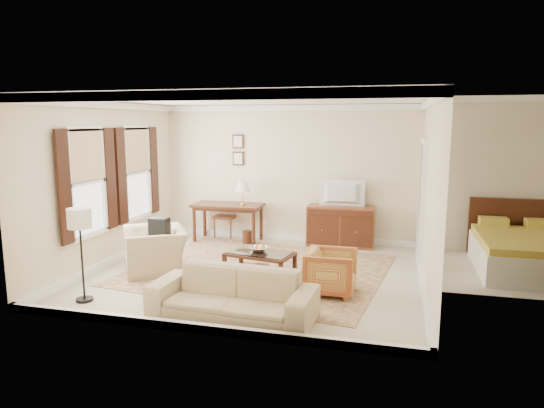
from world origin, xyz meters
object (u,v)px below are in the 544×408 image
at_px(writing_desk, 228,209).
at_px(sideboard, 341,226).
at_px(coffee_table, 260,258).
at_px(striped_armchair, 331,270).
at_px(sofa, 232,287).
at_px(club_armchair, 155,243).
at_px(tv, 342,185).

height_order(writing_desk, sideboard, sideboard).
bearing_deg(writing_desk, sideboard, 4.24).
bearing_deg(writing_desk, coffee_table, -59.33).
height_order(striped_armchair, sofa, sofa).
bearing_deg(writing_desk, striped_armchair, -46.47).
distance_m(striped_armchair, club_armchair, 3.10).
height_order(writing_desk, tv, tv).
bearing_deg(tv, coffee_table, 67.11).
xyz_separation_m(striped_armchair, sofa, (-1.12, -1.23, 0.05)).
relative_size(coffee_table, sofa, 0.54).
xyz_separation_m(sideboard, coffee_table, (-1.04, -2.47, -0.07)).
relative_size(sideboard, tv, 1.54).
bearing_deg(club_armchair, coffee_table, 57.88).
distance_m(writing_desk, coffee_table, 2.69).
distance_m(writing_desk, sofa, 4.21).
xyz_separation_m(writing_desk, coffee_table, (1.36, -2.30, -0.35)).
relative_size(sideboard, coffee_table, 1.17).
relative_size(striped_armchair, sofa, 0.34).
xyz_separation_m(writing_desk, sofa, (1.46, -3.94, -0.28)).
relative_size(tv, sofa, 0.41).
distance_m(sideboard, club_armchair, 3.83).
relative_size(sideboard, club_armchair, 1.20).
relative_size(coffee_table, striped_armchair, 1.58).
bearing_deg(coffee_table, club_armchair, -178.79).
xyz_separation_m(writing_desk, tv, (2.40, 0.16, 0.58)).
bearing_deg(writing_desk, sofa, -69.71).
bearing_deg(coffee_table, sofa, -86.66).
xyz_separation_m(writing_desk, club_armchair, (-0.49, -2.34, -0.20)).
height_order(writing_desk, sofa, sofa).
xyz_separation_m(writing_desk, sideboard, (2.40, 0.18, -0.28)).
xyz_separation_m(sideboard, sofa, (-0.94, -4.12, 0.00)).
xyz_separation_m(club_armchair, sofa, (1.95, -1.61, -0.07)).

